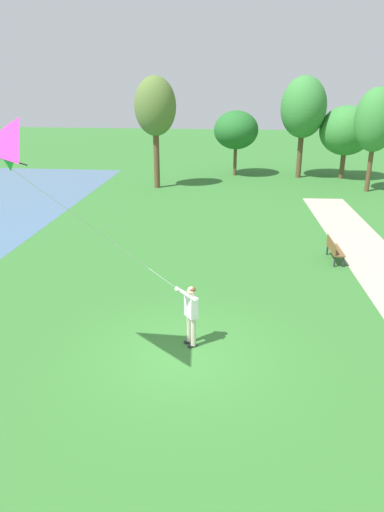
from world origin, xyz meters
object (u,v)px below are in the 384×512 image
Objects in this scene: person_kite_flyer at (190,311)px; tree_lakeside_far at (303,108)px; tree_treeline_right at (155,107)px; tree_horizon_far at (376,120)px; tree_treeline_left at (236,130)px; flying_kite at (22,145)px; tree_treeline_center at (346,131)px; park_bench_far_walkway at (334,249)px.

person_kite_flyer is 0.26× the size of tree_lakeside_far.
tree_treeline_right is 13.76m from tree_horizon_far.
tree_treeline_left is at bearing 175.80° from tree_lakeside_far.
flying_kite reaches higher than tree_treeline_center.
person_kite_flyer is 1.20× the size of park_bench_far_walkway.
tree_horizon_far is (4.36, 12.98, 3.93)m from park_bench_far_walkway.
park_bench_far_walkway is (8.11, 8.99, -5.09)m from flying_kite.
tree_horizon_far is (8.65, -4.56, 1.12)m from tree_treeline_left.
tree_lakeside_far reaches higher than person_kite_flyer.
tree_treeline_center is at bearing -2.49° from tree_treeline_left.
tree_treeline_left is (-4.29, 17.55, 2.81)m from park_bench_far_walkway.
tree_lakeside_far is at bearing 88.64° from park_bench_far_walkway.
flying_kite is at bearing -108.01° from tree_lakeside_far.
tree_treeline_right is at bearing -178.68° from tree_horizon_far.
tree_treeline_left is (-4.70, 0.34, -1.62)m from tree_lakeside_far.
person_kite_flyer is 0.36× the size of tree_treeline_center.
tree_lakeside_far is 1.11× the size of tree_horizon_far.
flying_kite is 27.54m from tree_lakeside_far.
park_bench_far_walkway is at bearing -108.55° from tree_horizon_far.
tree_treeline_right is 10.79m from tree_lakeside_far.
tree_treeline_center is at bearing 101.15° from tree_horizon_far.
tree_lakeside_far is 5.80m from tree_horizon_far.
tree_treeline_right is 7.28m from tree_treeline_left.
tree_horizon_far is at bearing 60.44° from flying_kite.
park_bench_far_walkway is at bearing 47.95° from flying_kite.
person_kite_flyer is at bearing 33.45° from flying_kite.
tree_horizon_far is (3.95, -4.22, -0.50)m from tree_lakeside_far.
tree_treeline_center is at bearing 19.38° from tree_treeline_right.
tree_treeline_right is (-9.38, 12.67, 4.64)m from park_bench_far_walkway.
tree_lakeside_far is 1.38× the size of tree_treeline_center.
tree_treeline_right is at bearing 93.36° from flying_kite.
tree_treeline_left is at bearing 88.38° from person_kite_flyer.
tree_treeline_center reaches higher than park_bench_far_walkway.
tree_lakeside_far is at bearing 133.14° from tree_horizon_far.
tree_treeline_center reaches higher than tree_treeline_left.
tree_horizon_far is (9.34, 19.91, 3.40)m from person_kite_flyer.
person_kite_flyer is at bearing -115.13° from tree_horizon_far.
tree_horizon_far reaches higher than park_bench_far_walkway.
flying_kite is at bearing -146.55° from person_kite_flyer.
person_kite_flyer is 20.49m from tree_treeline_right.
tree_lakeside_far is (8.51, 26.19, -0.66)m from flying_kite.
tree_horizon_far reaches higher than tree_treeline_left.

